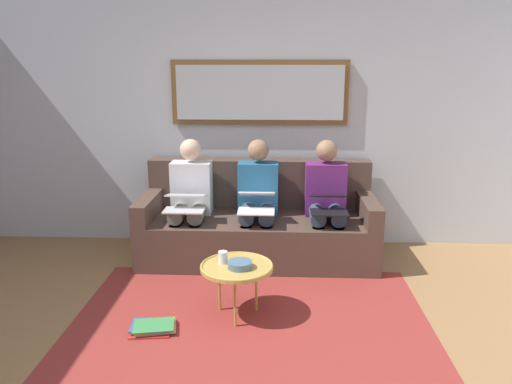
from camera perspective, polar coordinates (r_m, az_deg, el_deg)
The scene contains 14 objects.
wall_rear at distance 5.09m, azimuth 0.47°, elevation 8.57°, with size 6.00×0.12×2.60m, color #B7BCC6.
area_rug at distance 3.78m, azimuth -0.61°, elevation -14.31°, with size 2.60×1.80×0.01m, color maroon.
couch at distance 4.83m, azimuth 0.23°, elevation -3.80°, with size 2.20×0.90×0.90m.
framed_mirror at distance 4.98m, azimuth 0.43°, elevation 11.32°, with size 1.74×0.05×0.63m.
coffee_table at distance 3.67m, azimuth -2.23°, elevation -8.64°, with size 0.54×0.54×0.41m.
cup at distance 3.70m, azimuth -3.81°, elevation -7.47°, with size 0.07×0.07×0.09m, color silver.
bowl at distance 3.62m, azimuth -1.85°, elevation -8.32°, with size 0.18×0.18×0.05m, color slate.
person_left at distance 4.69m, azimuth 8.03°, elevation -0.69°, with size 0.38×0.58×1.14m.
laptop_black at distance 4.46m, azimuth 8.31°, elevation -1.27°, with size 0.32×0.35×0.15m.
person_middle at distance 4.67m, azimuth 0.19°, elevation -0.60°, with size 0.38×0.58×1.14m.
laptop_white at distance 4.45m, azimuth 0.07°, elevation -1.10°, with size 0.32×0.39×0.17m.
person_right at distance 4.74m, azimuth -7.55°, elevation -0.50°, with size 0.38×0.58×1.14m.
laptop_silver at distance 4.50m, azimuth -8.11°, elevation -1.13°, with size 0.36×0.32×0.14m.
magazine_stack at distance 3.70m, azimuth -11.70°, elevation -14.90°, with size 0.34×0.28×0.05m.
Camera 1 is at (-0.19, 2.46, 1.83)m, focal length 34.92 mm.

